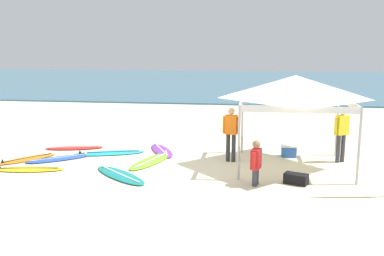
% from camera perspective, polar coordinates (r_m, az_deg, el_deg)
% --- Properties ---
extents(ground_plane, '(80.00, 80.00, 0.00)m').
position_cam_1_polar(ground_plane, '(12.96, 0.26, -5.30)').
color(ground_plane, beige).
extents(sea, '(80.00, 36.00, 0.10)m').
position_cam_1_polar(sea, '(44.61, 5.99, 6.14)').
color(sea, '#386B84').
rests_on(sea, ground).
extents(canopy_tent, '(3.22, 3.22, 2.75)m').
position_cam_1_polar(canopy_tent, '(13.06, 13.42, 5.21)').
color(canopy_tent, '#B7B7BC').
rests_on(canopy_tent, ground).
extents(surfboard_blue, '(1.99, 1.74, 0.19)m').
position_cam_1_polar(surfboard_blue, '(14.54, -17.07, -3.85)').
color(surfboard_blue, blue).
rests_on(surfboard_blue, ground).
extents(surfboard_cyan, '(2.43, 1.36, 0.19)m').
position_cam_1_polar(surfboard_cyan, '(14.88, -10.87, -3.24)').
color(surfboard_cyan, '#23B2CC').
rests_on(surfboard_cyan, ground).
extents(surfboard_red, '(2.08, 1.04, 0.19)m').
position_cam_1_polar(surfboard_red, '(15.89, -15.20, -2.53)').
color(surfboard_red, red).
rests_on(surfboard_red, ground).
extents(surfboard_lime, '(1.29, 2.43, 0.19)m').
position_cam_1_polar(surfboard_lime, '(13.70, -5.36, -4.31)').
color(surfboard_lime, '#7AD12D').
rests_on(surfboard_lime, ground).
extents(surfboard_teal, '(2.13, 2.02, 0.19)m').
position_cam_1_polar(surfboard_teal, '(12.33, -9.48, -6.12)').
color(surfboard_teal, '#19847F').
rests_on(surfboard_teal, ground).
extents(surfboard_yellow, '(2.12, 0.87, 0.19)m').
position_cam_1_polar(surfboard_yellow, '(13.59, -20.78, -5.09)').
color(surfboard_yellow, yellow).
rests_on(surfboard_yellow, ground).
extents(surfboard_purple, '(1.41, 2.13, 0.19)m').
position_cam_1_polar(surfboard_purple, '(14.99, -4.03, -2.96)').
color(surfboard_purple, purple).
rests_on(surfboard_purple, ground).
extents(surfboard_orange, '(1.55, 1.84, 0.19)m').
position_cam_1_polar(surfboard_orange, '(14.82, -20.93, -3.82)').
color(surfboard_orange, orange).
rests_on(surfboard_orange, ground).
extents(person_orange, '(0.54, 0.28, 1.71)m').
position_cam_1_polar(person_orange, '(13.53, 5.18, -0.35)').
color(person_orange, '#2D2D33').
rests_on(person_orange, ground).
extents(person_yellow, '(0.50, 0.36, 1.71)m').
position_cam_1_polar(person_yellow, '(14.17, 19.12, -0.40)').
color(person_yellow, '#383842').
rests_on(person_yellow, ground).
extents(person_red, '(0.30, 0.54, 1.20)m').
position_cam_1_polar(person_red, '(11.36, 8.43, -4.29)').
color(person_red, '#383842').
rests_on(person_red, ground).
extents(gear_bag_near_tent, '(0.68, 0.53, 0.28)m').
position_cam_1_polar(gear_bag_near_tent, '(11.80, 13.55, -6.52)').
color(gear_bag_near_tent, black).
rests_on(gear_bag_near_tent, ground).
extents(cooler_box, '(0.50, 0.36, 0.39)m').
position_cam_1_polar(cooler_box, '(14.56, 12.64, -2.97)').
color(cooler_box, '#2D60B7').
rests_on(cooler_box, ground).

